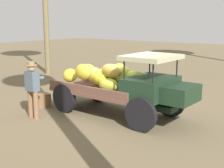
% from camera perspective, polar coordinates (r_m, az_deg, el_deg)
% --- Properties ---
extents(ground_plane, '(60.00, 60.00, 0.00)m').
position_cam_1_polar(ground_plane, '(9.76, 0.88, -5.03)').
color(ground_plane, brown).
extents(truck, '(4.51, 1.82, 1.89)m').
position_cam_1_polar(truck, '(9.09, 2.18, -0.02)').
color(truck, '#1A301F').
rests_on(truck, ground).
extents(farmer, '(0.53, 0.47, 1.66)m').
position_cam_1_polar(farmer, '(9.16, -14.41, -0.39)').
color(farmer, '#846042').
rests_on(farmer, ground).
extents(wooden_crate, '(0.52, 0.62, 0.43)m').
position_cam_1_polar(wooden_crate, '(10.46, -12.85, -2.96)').
color(wooden_crate, brown).
rests_on(wooden_crate, ground).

